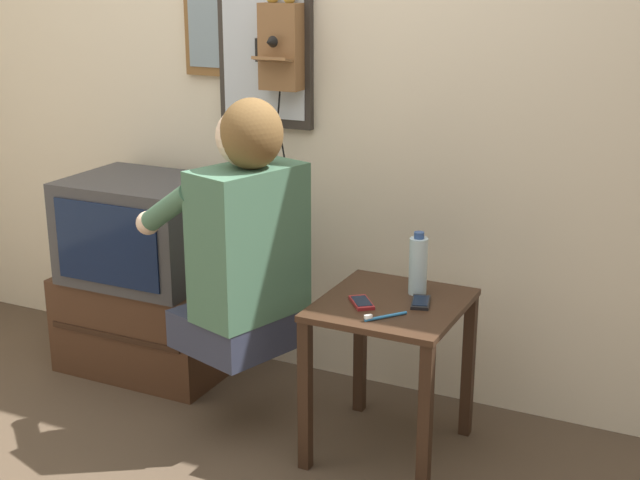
{
  "coord_description": "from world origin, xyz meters",
  "views": [
    {
      "loc": [
        1.52,
        -2.11,
        1.67
      ],
      "look_at": [
        0.25,
        0.49,
        0.77
      ],
      "focal_mm": 50.0,
      "sensor_mm": 36.0,
      "label": 1
    }
  ],
  "objects_px": {
    "toothbrush": "(382,316)",
    "television": "(143,230)",
    "person": "(244,236)",
    "water_bottle": "(418,265)",
    "cell_phone_held": "(362,302)",
    "wall_mirror": "(265,33)",
    "framed_picture": "(218,13)",
    "cell_phone_spare": "(421,302)",
    "wall_phone_antique": "(282,45)"
  },
  "relations": [
    {
      "from": "framed_picture",
      "to": "cell_phone_held",
      "type": "height_order",
      "value": "framed_picture"
    },
    {
      "from": "television",
      "to": "water_bottle",
      "type": "bearing_deg",
      "value": -3.16
    },
    {
      "from": "water_bottle",
      "to": "wall_mirror",
      "type": "bearing_deg",
      "value": 156.01
    },
    {
      "from": "wall_phone_antique",
      "to": "cell_phone_held",
      "type": "distance_m",
      "value": 1.09
    },
    {
      "from": "cell_phone_spare",
      "to": "cell_phone_held",
      "type": "bearing_deg",
      "value": -168.76
    },
    {
      "from": "television",
      "to": "water_bottle",
      "type": "distance_m",
      "value": 1.23
    },
    {
      "from": "person",
      "to": "cell_phone_held",
      "type": "bearing_deg",
      "value": -67.72
    },
    {
      "from": "television",
      "to": "cell_phone_spare",
      "type": "height_order",
      "value": "television"
    },
    {
      "from": "framed_picture",
      "to": "toothbrush",
      "type": "xyz_separation_m",
      "value": [
        0.98,
        -0.62,
        -0.91
      ]
    },
    {
      "from": "wall_phone_antique",
      "to": "wall_mirror",
      "type": "bearing_deg",
      "value": 157.46
    },
    {
      "from": "television",
      "to": "water_bottle",
      "type": "height_order",
      "value": "television"
    },
    {
      "from": "person",
      "to": "water_bottle",
      "type": "xyz_separation_m",
      "value": [
        0.57,
        0.22,
        -0.09
      ]
    },
    {
      "from": "cell_phone_spare",
      "to": "toothbrush",
      "type": "relative_size",
      "value": 1.04
    },
    {
      "from": "television",
      "to": "cell_phone_held",
      "type": "relative_size",
      "value": 4.43
    },
    {
      "from": "cell_phone_spare",
      "to": "water_bottle",
      "type": "height_order",
      "value": "water_bottle"
    },
    {
      "from": "cell_phone_held",
      "to": "water_bottle",
      "type": "relative_size",
      "value": 0.6
    },
    {
      "from": "wall_mirror",
      "to": "water_bottle",
      "type": "bearing_deg",
      "value": -23.99
    },
    {
      "from": "cell_phone_held",
      "to": "framed_picture",
      "type": "bearing_deg",
      "value": 109.54
    },
    {
      "from": "wall_phone_antique",
      "to": "framed_picture",
      "type": "height_order",
      "value": "framed_picture"
    },
    {
      "from": "television",
      "to": "toothbrush",
      "type": "bearing_deg",
      "value": -15.59
    },
    {
      "from": "framed_picture",
      "to": "cell_phone_spare",
      "type": "distance_m",
      "value": 1.46
    },
    {
      "from": "framed_picture",
      "to": "wall_mirror",
      "type": "distance_m",
      "value": 0.22
    },
    {
      "from": "framed_picture",
      "to": "water_bottle",
      "type": "height_order",
      "value": "framed_picture"
    },
    {
      "from": "wall_phone_antique",
      "to": "toothbrush",
      "type": "xyz_separation_m",
      "value": [
        0.67,
        -0.58,
        -0.79
      ]
    },
    {
      "from": "wall_mirror",
      "to": "water_bottle",
      "type": "xyz_separation_m",
      "value": [
        0.79,
        -0.35,
        -0.74
      ]
    },
    {
      "from": "cell_phone_held",
      "to": "water_bottle",
      "type": "height_order",
      "value": "water_bottle"
    },
    {
      "from": "wall_phone_antique",
      "to": "water_bottle",
      "type": "xyz_separation_m",
      "value": [
        0.69,
        -0.31,
        -0.7
      ]
    },
    {
      "from": "toothbrush",
      "to": "wall_mirror",
      "type": "bearing_deg",
      "value": -1.0
    },
    {
      "from": "framed_picture",
      "to": "cell_phone_held",
      "type": "distance_m",
      "value": 1.37
    },
    {
      "from": "wall_phone_antique",
      "to": "cell_phone_spare",
      "type": "distance_m",
      "value": 1.16
    },
    {
      "from": "television",
      "to": "framed_picture",
      "type": "xyz_separation_m",
      "value": [
        0.22,
        0.29,
        0.86
      ]
    },
    {
      "from": "framed_picture",
      "to": "wall_mirror",
      "type": "xyz_separation_m",
      "value": [
        0.21,
        -0.0,
        -0.07
      ]
    },
    {
      "from": "framed_picture",
      "to": "cell_phone_spare",
      "type": "height_order",
      "value": "framed_picture"
    },
    {
      "from": "person",
      "to": "television",
      "type": "distance_m",
      "value": 0.73
    },
    {
      "from": "cell_phone_spare",
      "to": "toothbrush",
      "type": "height_order",
      "value": "toothbrush"
    },
    {
      "from": "wall_phone_antique",
      "to": "wall_mirror",
      "type": "height_order",
      "value": "wall_mirror"
    },
    {
      "from": "framed_picture",
      "to": "wall_mirror",
      "type": "relative_size",
      "value": 0.68
    },
    {
      "from": "framed_picture",
      "to": "cell_phone_spare",
      "type": "relative_size",
      "value": 3.71
    },
    {
      "from": "toothbrush",
      "to": "television",
      "type": "bearing_deg",
      "value": 22.28
    },
    {
      "from": "framed_picture",
      "to": "person",
      "type": "bearing_deg",
      "value": -52.7
    },
    {
      "from": "cell_phone_held",
      "to": "wall_mirror",
      "type": "bearing_deg",
      "value": 102.16
    },
    {
      "from": "wall_mirror",
      "to": "cell_phone_spare",
      "type": "height_order",
      "value": "wall_mirror"
    },
    {
      "from": "person",
      "to": "wall_phone_antique",
      "type": "distance_m",
      "value": 0.81
    },
    {
      "from": "water_bottle",
      "to": "framed_picture",
      "type": "bearing_deg",
      "value": 160.51
    },
    {
      "from": "person",
      "to": "cell_phone_spare",
      "type": "distance_m",
      "value": 0.66
    },
    {
      "from": "person",
      "to": "wall_mirror",
      "type": "bearing_deg",
      "value": 39.06
    },
    {
      "from": "cell_phone_held",
      "to": "television",
      "type": "bearing_deg",
      "value": 128.34
    },
    {
      "from": "cell_phone_held",
      "to": "cell_phone_spare",
      "type": "bearing_deg",
      "value": -12.08
    },
    {
      "from": "person",
      "to": "cell_phone_held",
      "type": "height_order",
      "value": "person"
    },
    {
      "from": "wall_mirror",
      "to": "toothbrush",
      "type": "bearing_deg",
      "value": -38.87
    }
  ]
}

